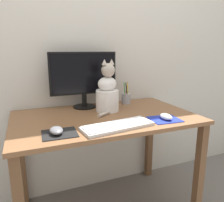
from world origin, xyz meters
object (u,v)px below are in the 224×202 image
(monitor, at_px, (84,77))
(computer_mouse_left, at_px, (56,130))
(keyboard, at_px, (118,126))
(pen_cup, at_px, (126,98))
(cat, at_px, (107,92))
(computer_mouse_right, at_px, (166,117))

(monitor, xyz_separation_m, computer_mouse_left, (-0.27, -0.47, -0.21))
(monitor, height_order, computer_mouse_left, monitor)
(keyboard, height_order, computer_mouse_left, computer_mouse_left)
(monitor, relative_size, computer_mouse_left, 4.57)
(monitor, bearing_deg, computer_mouse_left, -120.35)
(monitor, height_order, pen_cup, monitor)
(cat, bearing_deg, keyboard, -114.10)
(monitor, xyz_separation_m, pen_cup, (0.34, -0.02, -0.18))
(computer_mouse_left, distance_m, cat, 0.52)
(computer_mouse_left, bearing_deg, cat, 37.84)
(keyboard, bearing_deg, monitor, 88.97)
(keyboard, distance_m, computer_mouse_left, 0.33)
(computer_mouse_left, bearing_deg, pen_cup, 36.48)
(monitor, bearing_deg, computer_mouse_right, -51.01)
(keyboard, height_order, pen_cup, pen_cup)
(computer_mouse_right, bearing_deg, computer_mouse_left, 178.85)
(keyboard, distance_m, computer_mouse_right, 0.33)
(monitor, bearing_deg, keyboard, -83.51)
(cat, bearing_deg, computer_mouse_right, -63.54)
(keyboard, distance_m, cat, 0.37)
(computer_mouse_left, relative_size, computer_mouse_right, 1.07)
(computer_mouse_right, distance_m, pen_cup, 0.47)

